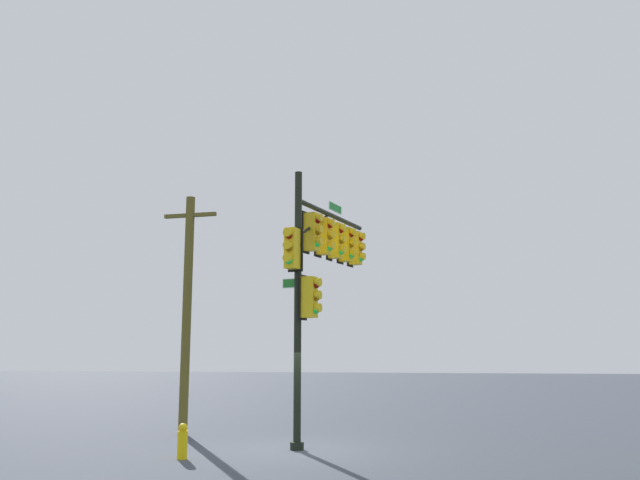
{
  "coord_description": "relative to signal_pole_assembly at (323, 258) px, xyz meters",
  "views": [
    {
      "loc": [
        -17.18,
        -3.12,
        2.55
      ],
      "look_at": [
        1.22,
        -0.43,
        5.75
      ],
      "focal_mm": 36.19,
      "sensor_mm": 36.0,
      "label": 1
    }
  ],
  "objects": [
    {
      "name": "signal_pole_assembly",
      "position": [
        0.0,
        0.0,
        0.0
      ],
      "size": [
        5.08,
        2.02,
        7.48
      ],
      "color": "black",
      "rests_on": "ground_plane"
    },
    {
      "name": "fire_hydrant",
      "position": [
        -3.2,
        2.93,
        -4.83
      ],
      "size": [
        0.33,
        0.24,
        0.83
      ],
      "color": "yellow",
      "rests_on": "ground_plane"
    },
    {
      "name": "ground_plane",
      "position": [
        -1.36,
        0.48,
        -5.24
      ],
      "size": [
        120.0,
        120.0,
        0.0
      ],
      "primitive_type": "plane",
      "color": "#3B404B"
    },
    {
      "name": "utility_pole",
      "position": [
        1.13,
        4.51,
        -1.37
      ],
      "size": [
        0.31,
        1.8,
        7.49
      ],
      "color": "brown",
      "rests_on": "ground_plane"
    }
  ]
}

